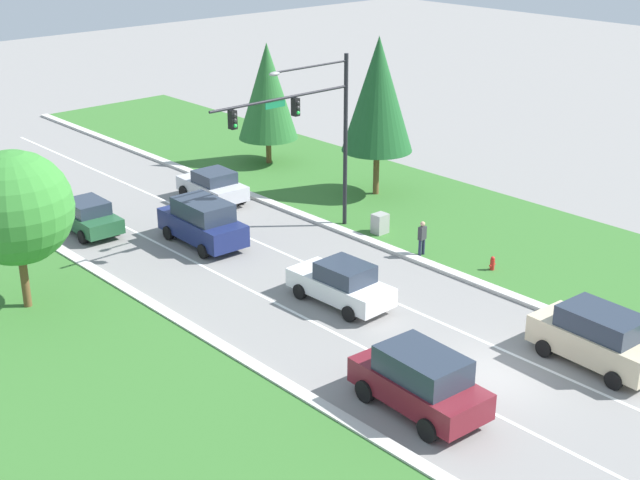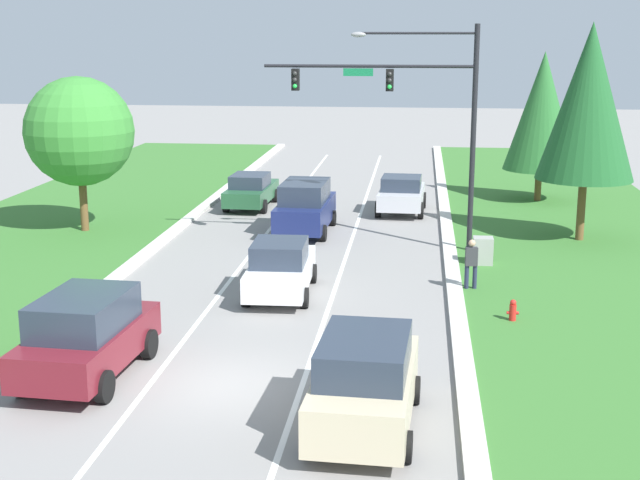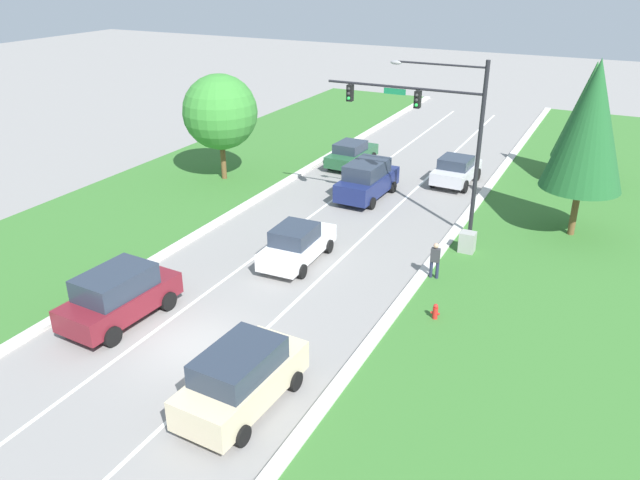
% 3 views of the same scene
% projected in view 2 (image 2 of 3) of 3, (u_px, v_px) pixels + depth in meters
% --- Properties ---
extents(ground_plane, '(160.00, 160.00, 0.00)m').
position_uv_depth(ground_plane, '(225.00, 386.00, 20.98)').
color(ground_plane, gray).
extents(curb_strip_right, '(0.50, 90.00, 0.15)m').
position_uv_depth(curb_strip_right, '(468.00, 394.00, 20.35)').
color(curb_strip_right, beige).
rests_on(curb_strip_right, ground_plane).
extents(lane_stripe_inner_left, '(0.14, 81.00, 0.01)m').
position_uv_depth(lane_stripe_inner_left, '(151.00, 383.00, 21.18)').
color(lane_stripe_inner_left, white).
rests_on(lane_stripe_inner_left, ground_plane).
extents(lane_stripe_inner_right, '(0.14, 81.00, 0.01)m').
position_uv_depth(lane_stripe_inner_right, '(301.00, 389.00, 20.79)').
color(lane_stripe_inner_right, white).
rests_on(lane_stripe_inner_right, ground_plane).
extents(traffic_signal_mast, '(7.87, 0.41, 8.43)m').
position_uv_depth(traffic_signal_mast, '(415.00, 103.00, 32.73)').
color(traffic_signal_mast, black).
rests_on(traffic_signal_mast, ground_plane).
extents(navy_suv, '(2.27, 4.88, 2.15)m').
position_uv_depth(navy_suv, '(305.00, 207.00, 36.79)').
color(navy_suv, navy).
rests_on(navy_suv, ground_plane).
extents(burgundy_suv, '(2.44, 4.71, 2.08)m').
position_uv_depth(burgundy_suv, '(87.00, 335.00, 21.32)').
color(burgundy_suv, maroon).
rests_on(burgundy_suv, ground_plane).
extents(champagne_suv, '(2.34, 4.67, 2.04)m').
position_uv_depth(champagne_suv, '(365.00, 382.00, 18.54)').
color(champagne_suv, beige).
rests_on(champagne_suv, ground_plane).
extents(white_sedan, '(2.12, 4.56, 1.77)m').
position_uv_depth(white_sedan, '(280.00, 268.00, 28.10)').
color(white_sedan, white).
rests_on(white_sedan, ground_plane).
extents(forest_sedan, '(2.12, 4.60, 1.62)m').
position_uv_depth(forest_sedan, '(251.00, 190.00, 42.16)').
color(forest_sedan, '#235633').
rests_on(forest_sedan, ground_plane).
extents(silver_sedan, '(2.29, 4.20, 1.72)m').
position_uv_depth(silver_sedan, '(401.00, 194.00, 40.86)').
color(silver_sedan, silver).
rests_on(silver_sedan, ground_plane).
extents(utility_cabinet, '(0.70, 0.60, 1.05)m').
position_uv_depth(utility_cabinet, '(483.00, 252.00, 31.62)').
color(utility_cabinet, '#9E9E99').
rests_on(utility_cabinet, ground_plane).
extents(pedestrian, '(0.40, 0.26, 1.69)m').
position_uv_depth(pedestrian, '(471.00, 263.00, 28.50)').
color(pedestrian, '#232842').
rests_on(pedestrian, ground_plane).
extents(fire_hydrant, '(0.34, 0.20, 0.70)m').
position_uv_depth(fire_hydrant, '(513.00, 312.00, 25.45)').
color(fire_hydrant, red).
rests_on(fire_hydrant, ground_plane).
extents(conifer_near_right_tree, '(3.76, 3.76, 8.53)m').
position_uv_depth(conifer_near_right_tree, '(588.00, 102.00, 34.20)').
color(conifer_near_right_tree, brown).
rests_on(conifer_near_right_tree, ground_plane).
extents(oak_near_left_tree, '(4.44, 4.44, 6.42)m').
position_uv_depth(oak_near_left_tree, '(79.00, 132.00, 36.15)').
color(oak_near_left_tree, brown).
rests_on(oak_near_left_tree, ground_plane).
extents(conifer_far_right_tree, '(3.53, 3.53, 7.26)m').
position_uv_depth(conifer_far_right_tree, '(542.00, 111.00, 42.67)').
color(conifer_far_right_tree, brown).
rests_on(conifer_far_right_tree, ground_plane).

